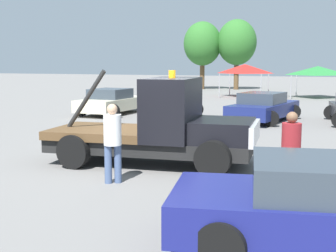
% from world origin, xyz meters
% --- Properties ---
extents(ground_plane, '(160.00, 160.00, 0.00)m').
position_xyz_m(ground_plane, '(0.00, 0.00, 0.00)').
color(ground_plane, slate).
extents(tow_truck, '(5.67, 2.77, 2.51)m').
position_xyz_m(tow_truck, '(0.34, 0.04, 0.97)').
color(tow_truck, black).
rests_on(tow_truck, ground).
extents(person_near_truck, '(0.39, 0.39, 1.73)m').
position_xyz_m(person_near_truck, '(3.86, -1.77, 1.00)').
color(person_near_truck, '#475B84').
rests_on(person_near_truck, ground).
extents(person_at_hood, '(0.40, 0.40, 1.79)m').
position_xyz_m(person_at_hood, '(0.02, -2.14, 1.03)').
color(person_at_hood, '#475B84').
rests_on(person_at_hood, ground).
extents(parked_car_cream, '(2.61, 4.67, 1.34)m').
position_xyz_m(parked_car_cream, '(-6.78, 10.33, 0.65)').
color(parked_car_cream, beige).
rests_on(parked_car_cream, ground).
extents(parked_car_silver, '(2.83, 4.50, 1.34)m').
position_xyz_m(parked_car_silver, '(-3.02, 9.56, 0.65)').
color(parked_car_silver, '#B7B7BC').
rests_on(parked_car_silver, ground).
extents(parked_car_navy, '(3.02, 5.05, 1.34)m').
position_xyz_m(parked_car_navy, '(1.13, 10.26, 0.65)').
color(parked_car_navy, navy).
rests_on(parked_car_navy, ground).
extents(canopy_tent_red, '(3.26, 3.26, 2.55)m').
position_xyz_m(canopy_tent_red, '(-3.07, 25.09, 2.19)').
color(canopy_tent_red, '#9E9EA3').
rests_on(canopy_tent_red, ground).
extents(canopy_tent_green, '(3.52, 3.52, 2.41)m').
position_xyz_m(canopy_tent_green, '(2.31, 25.99, 2.07)').
color(canopy_tent_green, '#9E9EA3').
rests_on(canopy_tent_green, ground).
extents(tree_left, '(3.86, 3.86, 6.89)m').
position_xyz_m(tree_left, '(-6.04, 34.65, 4.62)').
color(tree_left, brown).
rests_on(tree_left, ground).
extents(tree_center, '(3.77, 3.77, 6.73)m').
position_xyz_m(tree_center, '(-9.40, 34.05, 4.51)').
color(tree_center, brown).
rests_on(tree_center, ground).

